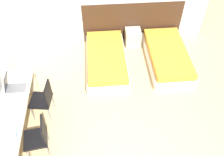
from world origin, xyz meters
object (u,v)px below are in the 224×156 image
at_px(chair_near_laptop, 43,98).
at_px(chair_near_notebook, 38,136).
at_px(bed_near_door, 167,56).
at_px(laptop, 13,86).
at_px(nightstand, 133,37).
at_px(bed_near_window, 106,59).

xyz_separation_m(chair_near_laptop, chair_near_notebook, (0.00, -0.83, 0.00)).
xyz_separation_m(bed_near_door, laptop, (-3.35, -1.29, 0.67)).
bearing_deg(laptop, nightstand, 38.24).
bearing_deg(bed_near_window, nightstand, 44.73).
height_order(nightstand, chair_near_laptop, chair_near_laptop).
xyz_separation_m(chair_near_notebook, laptop, (-0.50, 0.89, 0.36)).
distance_m(bed_near_window, chair_near_laptop, 1.91).
height_order(nightstand, chair_near_notebook, chair_near_notebook).
bearing_deg(nightstand, bed_near_door, -44.73).
distance_m(bed_near_window, chair_near_notebook, 2.57).
distance_m(nightstand, laptop, 3.35).
xyz_separation_m(bed_near_window, bed_near_door, (1.52, 0.00, 0.00)).
height_order(chair_near_laptop, chair_near_notebook, same).
distance_m(bed_near_door, laptop, 3.65).
relative_size(bed_near_window, bed_near_door, 1.00).
distance_m(chair_near_notebook, laptop, 1.08).
xyz_separation_m(bed_near_window, nightstand, (0.76, 0.75, 0.05)).
height_order(bed_near_window, chair_near_notebook, chair_near_notebook).
distance_m(bed_near_window, nightstand, 1.07).
height_order(bed_near_window, chair_near_laptop, chair_near_laptop).
bearing_deg(bed_near_window, laptop, -144.67).
bearing_deg(bed_near_door, bed_near_window, 180.00).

